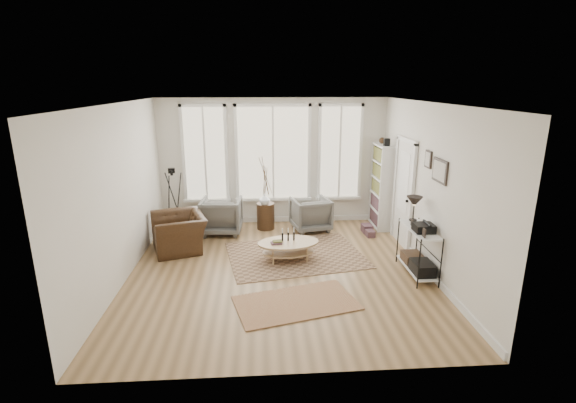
{
  "coord_description": "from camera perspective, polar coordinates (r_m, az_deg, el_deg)",
  "views": [
    {
      "loc": [
        -0.3,
        -6.78,
        3.21
      ],
      "look_at": [
        0.2,
        0.6,
        1.1
      ],
      "focal_mm": 26.0,
      "sensor_mm": 36.0,
      "label": 1
    }
  ],
  "objects": [
    {
      "name": "book_stack_near",
      "position": [
        9.47,
        10.74,
        -3.63
      ],
      "size": [
        0.23,
        0.28,
        0.17
      ],
      "primitive_type": "cube",
      "rotation": [
        0.0,
        0.0,
        0.06
      ],
      "color": "brown",
      "rests_on": "ground"
    },
    {
      "name": "wall_art",
      "position": [
        7.25,
        19.66,
        4.38
      ],
      "size": [
        0.04,
        0.88,
        0.44
      ],
      "color": "black",
      "rests_on": "ground"
    },
    {
      "name": "armchair_right",
      "position": [
        9.39,
        3.1,
        -1.71
      ],
      "size": [
        0.95,
        0.96,
        0.74
      ],
      "primitive_type": "imported",
      "rotation": [
        0.0,
        0.0,
        3.35
      ],
      "color": "slate",
      "rests_on": "ground"
    },
    {
      "name": "door",
      "position": [
        8.69,
        15.54,
        1.43
      ],
      "size": [
        0.09,
        1.06,
        2.22
      ],
      "color": "white",
      "rests_on": "ground"
    },
    {
      "name": "rug_runner",
      "position": [
        6.48,
        1.12,
        -13.67
      ],
      "size": [
        1.99,
        1.42,
        0.01
      ],
      "primitive_type": "cube",
      "rotation": [
        0.0,
        0.0,
        0.26
      ],
      "color": "brown",
      "rests_on": "ground"
    },
    {
      "name": "bookcase",
      "position": [
        9.68,
        12.66,
        2.06
      ],
      "size": [
        0.31,
        0.85,
        2.06
      ],
      "color": "white",
      "rests_on": "ground"
    },
    {
      "name": "coffee_table",
      "position": [
        7.82,
        -0.0,
        -6.07
      ],
      "size": [
        1.23,
        0.87,
        0.53
      ],
      "color": "tan",
      "rests_on": "ground"
    },
    {
      "name": "armchair_left",
      "position": [
        9.29,
        -9.05,
        -1.9
      ],
      "size": [
        0.9,
        0.93,
        0.8
      ],
      "primitive_type": "imported",
      "rotation": [
        0.0,
        0.0,
        3.08
      ],
      "color": "slate",
      "rests_on": "ground"
    },
    {
      "name": "low_shelf",
      "position": [
        7.52,
        17.38,
        -5.88
      ],
      "size": [
        0.38,
        1.08,
        1.3
      ],
      "color": "white",
      "rests_on": "ground"
    },
    {
      "name": "tripod_camera",
      "position": [
        9.44,
        -15.32,
        -0.27
      ],
      "size": [
        0.51,
        0.51,
        1.45
      ],
      "color": "black",
      "rests_on": "ground"
    },
    {
      "name": "vase",
      "position": [
        9.27,
        -3.22,
        0.31
      ],
      "size": [
        0.25,
        0.25,
        0.25
      ],
      "primitive_type": "imported",
      "rotation": [
        0.0,
        0.0,
        -0.06
      ],
      "color": "silver",
      "rests_on": "side_table"
    },
    {
      "name": "side_table",
      "position": [
        9.34,
        -3.12,
        0.97
      ],
      "size": [
        0.4,
        0.4,
        1.67
      ],
      "color": "#3B2515",
      "rests_on": "ground"
    },
    {
      "name": "book_stack_far",
      "position": [
        9.22,
        11.17,
        -4.32
      ],
      "size": [
        0.19,
        0.23,
        0.14
      ],
      "primitive_type": "cube",
      "rotation": [
        0.0,
        0.0,
        0.11
      ],
      "color": "brown",
      "rests_on": "ground"
    },
    {
      "name": "rug_main",
      "position": [
        8.13,
        1.02,
        -7.31
      ],
      "size": [
        2.82,
        2.31,
        0.01
      ],
      "primitive_type": "cube",
      "rotation": [
        0.0,
        0.0,
        0.18
      ],
      "color": "brown",
      "rests_on": "ground"
    },
    {
      "name": "accent_chair",
      "position": [
        8.56,
        -14.66,
        -4.08
      ],
      "size": [
        1.35,
        1.26,
        0.72
      ],
      "primitive_type": "imported",
      "rotation": [
        0.0,
        0.0,
        -1.25
      ],
      "color": "#3B2515",
      "rests_on": "ground"
    },
    {
      "name": "room",
      "position": [
        7.05,
        -1.15,
        1.24
      ],
      "size": [
        5.5,
        5.54,
        2.9
      ],
      "color": "#9D794E",
      "rests_on": "ground"
    },
    {
      "name": "bay_window",
      "position": [
        9.64,
        -2.05,
        6.34
      ],
      "size": [
        4.14,
        0.12,
        2.24
      ],
      "color": "tan",
      "rests_on": "ground"
    }
  ]
}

